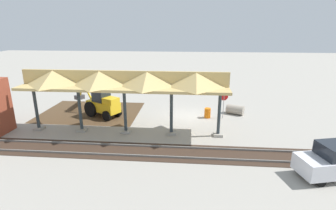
% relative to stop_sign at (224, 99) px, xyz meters
% --- Properties ---
extents(ground_plane, '(120.00, 120.00, 0.00)m').
position_rel_stop_sign_xyz_m(ground_plane, '(3.12, -0.37, -1.75)').
color(ground_plane, '#9E998E').
extents(dirt_work_zone, '(9.25, 7.00, 0.01)m').
position_rel_stop_sign_xyz_m(dirt_work_zone, '(12.52, -0.62, -1.74)').
color(dirt_work_zone, '#4C3823').
rests_on(dirt_work_zone, ground).
extents(platform_canopy, '(15.47, 3.20, 4.90)m').
position_rel_stop_sign_xyz_m(platform_canopy, '(7.95, 4.06, 2.42)').
color(platform_canopy, '#9E998E').
rests_on(platform_canopy, ground).
extents(rail_tracks, '(60.00, 2.58, 0.15)m').
position_rel_stop_sign_xyz_m(rail_tracks, '(3.12, 7.16, -1.72)').
color(rail_tracks, slate).
rests_on(rail_tracks, ground).
extents(stop_sign, '(0.75, 0.16, 2.42)m').
position_rel_stop_sign_xyz_m(stop_sign, '(0.00, 0.00, 0.00)').
color(stop_sign, gray).
rests_on(stop_sign, ground).
extents(backhoe, '(5.09, 3.57, 2.82)m').
position_rel_stop_sign_xyz_m(backhoe, '(11.03, 0.38, -0.48)').
color(backhoe, yellow).
rests_on(backhoe, ground).
extents(dirt_mound, '(4.82, 4.82, 1.54)m').
position_rel_stop_sign_xyz_m(dirt_mound, '(14.14, -1.68, -1.75)').
color(dirt_mound, '#4C3823').
rests_on(dirt_mound, ground).
extents(concrete_pipe, '(1.79, 1.45, 0.88)m').
position_rel_stop_sign_xyz_m(concrete_pipe, '(-1.27, -1.23, -1.31)').
color(concrete_pipe, '#9E9384').
rests_on(concrete_pipe, ground).
extents(traffic_barrel, '(0.56, 0.56, 0.90)m').
position_rel_stop_sign_xyz_m(traffic_barrel, '(1.39, 0.03, -1.30)').
color(traffic_barrel, orange).
rests_on(traffic_barrel, ground).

